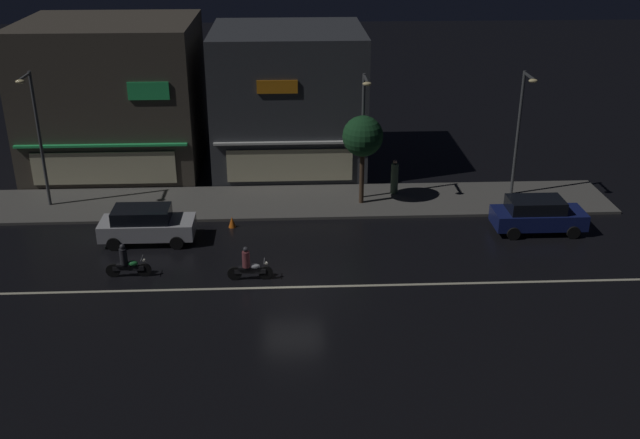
{
  "coord_description": "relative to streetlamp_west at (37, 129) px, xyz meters",
  "views": [
    {
      "loc": [
        -0.09,
        -26.44,
        14.68
      ],
      "look_at": [
        1.28,
        3.29,
        1.58
      ],
      "focal_mm": 41.16,
      "sensor_mm": 36.0,
      "label": 1
    }
  ],
  "objects": [
    {
      "name": "street_tree",
      "position": [
        16.08,
        -0.22,
        -0.55
      ],
      "size": [
        2.06,
        2.06,
        4.62
      ],
      "color": "#473323",
      "rests_on": "sidewalk_far"
    },
    {
      "name": "ground_plane",
      "position": [
        12.4,
        -8.89,
        -4.24
      ],
      "size": [
        140.0,
        140.0,
        0.0
      ],
      "primitive_type": "plane",
      "color": "black"
    },
    {
      "name": "storefront_center_block",
      "position": [
        2.39,
        6.69,
        -0.02
      ],
      "size": [
        9.62,
        8.68,
        8.44
      ],
      "color": "#4C443A",
      "rests_on": "ground"
    },
    {
      "name": "streetlamp_west",
      "position": [
        0.0,
        0.0,
        0.0
      ],
      "size": [
        0.44,
        1.64,
        6.92
      ],
      "color": "#47494C",
      "rests_on": "sidewalk_far"
    },
    {
      "name": "storefront_left_block",
      "position": [
        12.4,
        6.51,
        -0.26
      ],
      "size": [
        8.55,
        8.33,
        7.97
      ],
      "color": "#383A3F",
      "rests_on": "ground"
    },
    {
      "name": "sidewalk_far",
      "position": [
        12.4,
        0.18,
        -4.17
      ],
      "size": [
        33.4,
        4.48,
        0.14
      ],
      "primitive_type": "cube",
      "color": "#5B5954",
      "rests_on": "ground"
    },
    {
      "name": "streetlamp_mid",
      "position": [
        16.15,
        0.27,
        -0.18
      ],
      "size": [
        0.44,
        1.64,
        6.57
      ],
      "color": "#47494C",
      "rests_on": "sidewalk_far"
    },
    {
      "name": "pedestrian_on_sidewalk",
      "position": [
        17.96,
        1.01,
        -3.23
      ],
      "size": [
        0.39,
        0.39,
        1.88
      ],
      "rotation": [
        0.0,
        0.0,
        5.82
      ],
      "color": "#4C664C",
      "rests_on": "sidewalk_far"
    },
    {
      "name": "motorcycle_lead",
      "position": [
        5.47,
        -7.62,
        -3.6
      ],
      "size": [
        1.9,
        0.6,
        1.52
      ],
      "rotation": [
        0.0,
        0.0,
        -0.05
      ],
      "color": "black",
      "rests_on": "ground"
    },
    {
      "name": "lane_divider_stripe",
      "position": [
        12.4,
        -8.89,
        -4.23
      ],
      "size": [
        31.73,
        0.16,
        0.01
      ],
      "primitive_type": "cube",
      "color": "beige",
      "rests_on": "ground"
    },
    {
      "name": "motorcycle_following",
      "position": [
        10.59,
        -8.12,
        -3.6
      ],
      "size": [
        1.9,
        0.6,
        1.52
      ],
      "rotation": [
        0.0,
        0.0,
        -0.02
      ],
      "color": "black",
      "rests_on": "ground"
    },
    {
      "name": "streetlamp_east",
      "position": [
        24.22,
        0.4,
        -0.17
      ],
      "size": [
        0.44,
        1.64,
        6.6
      ],
      "color": "#47494C",
      "rests_on": "sidewalk_far"
    },
    {
      "name": "parked_car_trailing",
      "position": [
        24.12,
        -3.88,
        -3.37
      ],
      "size": [
        4.3,
        1.98,
        1.67
      ],
      "color": "navy",
      "rests_on": "ground"
    },
    {
      "name": "parked_car_near_kerb",
      "position": [
        5.71,
        -4.16,
        -3.37
      ],
      "size": [
        4.3,
        1.98,
        1.67
      ],
      "rotation": [
        0.0,
        0.0,
        3.14
      ],
      "color": "silver",
      "rests_on": "ground"
    },
    {
      "name": "traffic_cone",
      "position": [
        9.55,
        -2.73,
        -3.96
      ],
      "size": [
        0.36,
        0.36,
        0.55
      ],
      "primitive_type": "cone",
      "color": "orange",
      "rests_on": "ground"
    }
  ]
}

